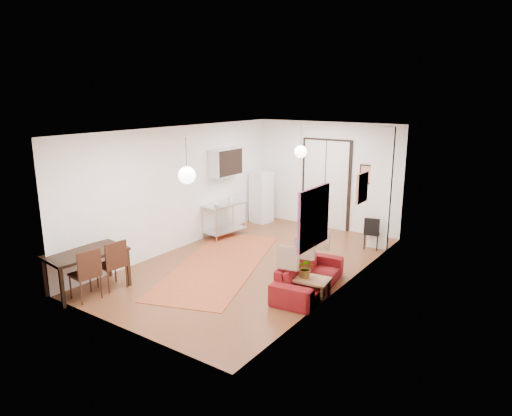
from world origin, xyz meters
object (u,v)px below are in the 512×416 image
Objects in this scene: fridge at (261,197)px; dining_chair_near at (115,259)px; dining_chair_far at (89,268)px; kitchen_counter at (225,215)px; coffee_table at (306,280)px; dining_table at (86,256)px; black_side_chair at (373,229)px; sofa at (309,276)px.

fridge is 1.52× the size of dining_chair_near.
dining_chair_near is 1.00× the size of dining_chair_far.
kitchen_counter is at bearing -169.00° from dining_chair_far.
dining_chair_near is (-3.25, -1.62, 0.22)m from coffee_table.
coffee_table is 4.08m from dining_table.
kitchen_counter reaches higher than black_side_chair.
dining_chair_near is at bearing -172.32° from dining_chair_far.
sofa is 1.33× the size of dining_table.
sofa is at bearing 129.25° from dining_chair_near.
sofa is 3.84m from kitchen_counter.
sofa is at bearing 76.13° from black_side_chair.
dining_table is (-3.40, -2.38, 0.40)m from sofa.
coffee_table is at bearing -39.08° from fridge.
kitchen_counter is 4.28m from dining_chair_far.
fridge reaches higher than dining_chair_far.
coffee_table is 0.95× the size of dining_chair_far.
dining_chair_far reaches higher than black_side_chair.
kitchen_counter is 0.82× the size of dining_table.
dining_chair_near is (0.25, -3.70, -0.01)m from kitchen_counter.
dining_chair_far is (0.25, -4.27, -0.01)m from kitchen_counter.
dining_table is at bearing 117.03° from sofa.
dining_chair_near is 5.97m from black_side_chair.
dining_table is 0.31m from dining_chair_far.
fridge reaches higher than dining_table.
dining_chair_far is (0.25, -0.13, -0.13)m from dining_table.
dining_chair_far is at bearing 47.82° from black_side_chair.
dining_chair_near and dining_chair_far have the same top height.
kitchen_counter is at bearing 90.00° from dining_table.
dining_chair_near reaches higher than dining_table.
dining_chair_near is 1.22× the size of black_side_chair.
dining_chair_far is (0.00, -0.58, 0.00)m from dining_chair_near.
sofa reaches higher than coffee_table.
fridge is 1.86× the size of black_side_chair.
dining_chair_near is (0.25, 0.45, -0.13)m from dining_table.
dining_table is at bearing -149.47° from coffee_table.
fridge is (-3.50, 3.76, 0.40)m from coffee_table.
fridge is at bearing 98.00° from kitchen_counter.
fridge is 0.98× the size of dining_table.
dining_chair_near reaches higher than black_side_chair.
kitchen_counter is at bearing 149.29° from coffee_table.
dining_chair_far is at bearing 120.58° from sofa.
coffee_table is 0.63× the size of fridge.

